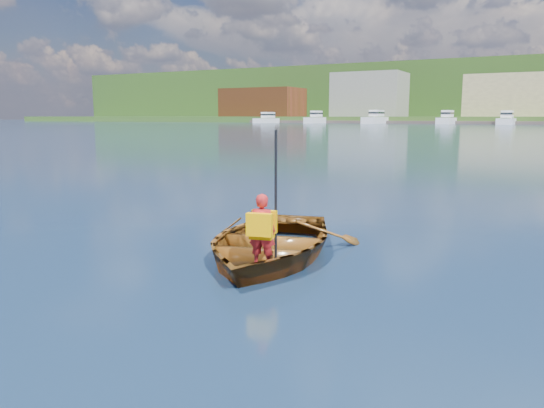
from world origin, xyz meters
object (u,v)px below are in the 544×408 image
Objects in this scene: dock at (508,123)px; marina_yachts at (508,119)px; rowboat at (269,242)px; child_paddler at (262,229)px.

dock is 1.14× the size of marina_yachts.
rowboat is at bearing -87.37° from marina_yachts.
child_paddler is 148.43m from dock.
rowboat is 0.03× the size of marina_yachts.
dock is 4.76m from marina_yachts.
rowboat is at bearing 112.64° from child_paddler.
child_paddler is at bearing -87.22° from dock.
marina_yachts is at bearing 92.63° from rowboat.
marina_yachts reaches higher than child_paddler.
dock is (-7.20, 148.25, -0.22)m from child_paddler.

